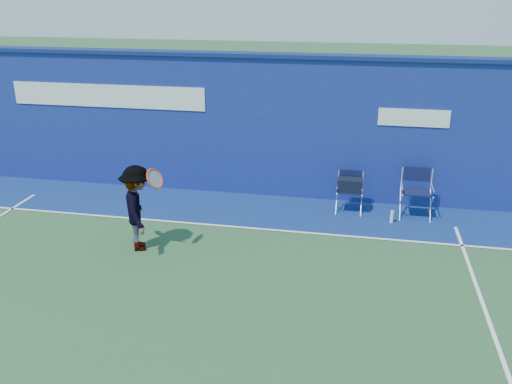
% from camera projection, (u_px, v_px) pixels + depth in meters
% --- Properties ---
extents(ground, '(80.00, 80.00, 0.00)m').
position_uv_depth(ground, '(162.00, 319.00, 7.62)').
color(ground, '#2C532F').
rests_on(ground, ground).
extents(stadium_wall, '(24.00, 0.50, 3.08)m').
position_uv_depth(stadium_wall, '(241.00, 124.00, 11.83)').
color(stadium_wall, navy).
rests_on(stadium_wall, ground).
extents(out_of_bounds_strip, '(24.00, 1.80, 0.01)m').
position_uv_depth(out_of_bounds_strip, '(231.00, 208.00, 11.37)').
color(out_of_bounds_strip, navy).
rests_on(out_of_bounds_strip, ground).
extents(court_lines, '(24.00, 12.00, 0.01)m').
position_uv_depth(court_lines, '(176.00, 296.00, 8.16)').
color(court_lines, white).
rests_on(court_lines, out_of_bounds_strip).
extents(directors_chair_left, '(0.50, 0.45, 0.84)m').
position_uv_depth(directors_chair_left, '(349.00, 196.00, 11.11)').
color(directors_chair_left, silver).
rests_on(directors_chair_left, ground).
extents(directors_chair_right, '(0.59, 0.53, 0.98)m').
position_uv_depth(directors_chair_right, '(415.00, 202.00, 10.88)').
color(directors_chair_right, silver).
rests_on(directors_chair_right, ground).
extents(water_bottle, '(0.07, 0.07, 0.25)m').
position_uv_depth(water_bottle, '(392.00, 217.00, 10.66)').
color(water_bottle, white).
rests_on(water_bottle, ground).
extents(tennis_player, '(1.01, 1.14, 1.55)m').
position_uv_depth(tennis_player, '(138.00, 208.00, 9.41)').
color(tennis_player, '#EA4738').
rests_on(tennis_player, ground).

